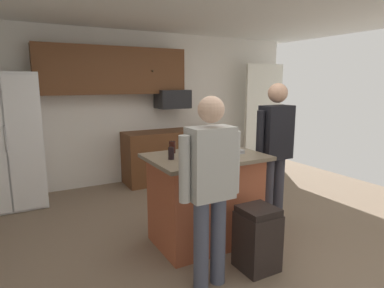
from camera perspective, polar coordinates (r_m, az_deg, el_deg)
floor at (r=3.75m, az=5.31°, el=-16.97°), size 7.04×7.04×0.00m
back_wall at (r=5.87m, az=-10.01°, el=6.26°), size 6.40×0.10×2.60m
french_door_window_panel at (r=6.85m, az=12.35°, el=5.12°), size 0.90×0.06×2.00m
cabinet_run_upper at (r=5.54m, az=-13.54°, el=12.34°), size 2.40×0.38×0.75m
cabinet_run_lower at (r=5.92m, az=-3.23°, el=-1.87°), size 1.80×0.63×0.90m
refrigerator at (r=5.19m, az=-29.66°, el=0.42°), size 0.89×0.76×1.88m
microwave_over_range at (r=5.80m, az=-3.42°, el=7.84°), size 0.56×0.40×0.32m
kitchen_island at (r=3.61m, az=2.32°, el=-9.45°), size 1.21×0.86×0.98m
person_elder_center at (r=4.02m, az=14.35°, el=-0.16°), size 0.57×0.23×1.73m
person_guest_right at (r=2.70m, az=3.23°, el=-6.50°), size 0.57×0.22×1.64m
glass_short_whisky at (r=3.57m, az=-3.47°, el=-0.55°), size 0.07×0.07×0.13m
glass_dark_ale at (r=3.28m, az=-3.68°, el=-1.64°), size 0.06×0.06×0.12m
mug_blue_stoneware at (r=3.25m, az=-1.37°, el=-1.87°), size 0.13×0.09×0.11m
glass_stout_tall at (r=3.22m, az=2.04°, el=-1.78°), size 0.06×0.06×0.13m
serving_tray at (r=3.56m, az=4.93°, el=-1.30°), size 0.44×0.30×0.04m
trash_bin at (r=3.24m, az=11.33°, el=-15.89°), size 0.34×0.34×0.61m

